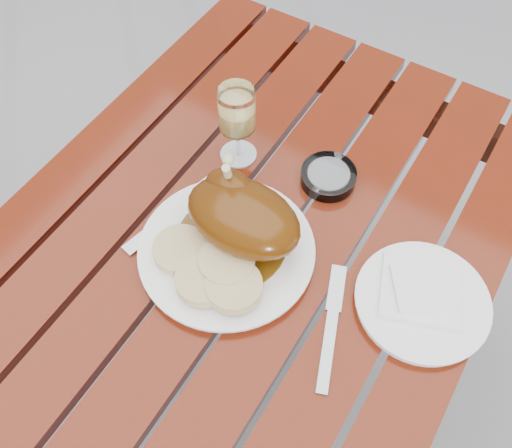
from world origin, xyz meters
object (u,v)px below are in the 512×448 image
(dinner_plate, at_px, (227,251))
(side_plate, at_px, (422,302))
(table, at_px, (238,339))
(ashtray, at_px, (328,177))
(wine_glass, at_px, (237,125))

(dinner_plate, relative_size, side_plate, 1.38)
(table, distance_m, ashtray, 0.45)
(dinner_plate, bearing_deg, wine_glass, 117.59)
(dinner_plate, bearing_deg, table, 33.70)
(wine_glass, distance_m, side_plate, 0.43)
(table, bearing_deg, ashtray, 73.85)
(dinner_plate, xyz_separation_m, wine_glass, (-0.10, 0.19, 0.07))
(side_plate, height_order, ashtray, ashtray)
(dinner_plate, bearing_deg, side_plate, 15.18)
(table, height_order, wine_glass, wine_glass)
(table, distance_m, side_plate, 0.50)
(side_plate, bearing_deg, dinner_plate, -164.82)
(dinner_plate, distance_m, ashtray, 0.24)
(table, relative_size, ashtray, 11.92)
(table, height_order, ashtray, ashtray)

